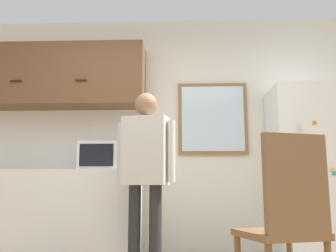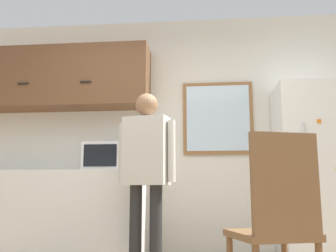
{
  "view_description": "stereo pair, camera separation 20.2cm",
  "coord_description": "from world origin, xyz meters",
  "px_view_note": "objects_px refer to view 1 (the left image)",
  "views": [
    {
      "loc": [
        0.23,
        -2.15,
        0.7
      ],
      "look_at": [
        0.11,
        1.13,
        1.27
      ],
      "focal_mm": 40.0,
      "sensor_mm": 36.0,
      "label": 1
    },
    {
      "loc": [
        0.43,
        -2.13,
        0.7
      ],
      "look_at": [
        0.11,
        1.13,
        1.27
      ],
      "focal_mm": 40.0,
      "sensor_mm": 36.0,
      "label": 2
    }
  ],
  "objects_px": {
    "microwave": "(105,157)",
    "refrigerator": "(314,173)",
    "person": "(146,161)",
    "chair": "(287,217)"
  },
  "relations": [
    {
      "from": "refrigerator",
      "to": "person",
      "type": "bearing_deg",
      "value": -162.86
    },
    {
      "from": "microwave",
      "to": "person",
      "type": "height_order",
      "value": "person"
    },
    {
      "from": "refrigerator",
      "to": "chair",
      "type": "distance_m",
      "value": 1.84
    },
    {
      "from": "person",
      "to": "chair",
      "type": "height_order",
      "value": "person"
    },
    {
      "from": "person",
      "to": "refrigerator",
      "type": "bearing_deg",
      "value": 30.2
    },
    {
      "from": "chair",
      "to": "microwave",
      "type": "bearing_deg",
      "value": -67.62
    },
    {
      "from": "microwave",
      "to": "refrigerator",
      "type": "height_order",
      "value": "refrigerator"
    },
    {
      "from": "person",
      "to": "microwave",
      "type": "bearing_deg",
      "value": 145.02
    },
    {
      "from": "person",
      "to": "chair",
      "type": "bearing_deg",
      "value": -37.54
    },
    {
      "from": "chair",
      "to": "person",
      "type": "bearing_deg",
      "value": -68.47
    }
  ]
}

